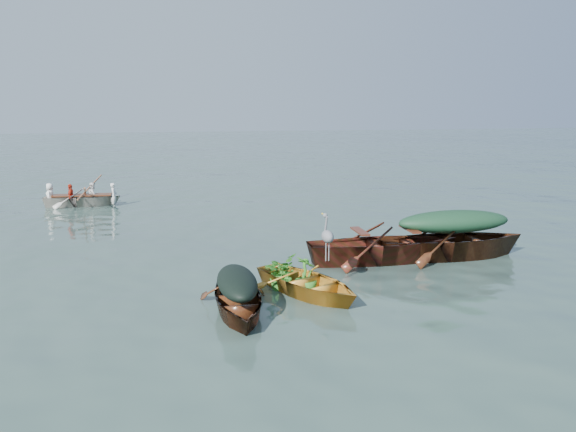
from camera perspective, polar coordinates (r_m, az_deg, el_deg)
The scene contains 13 objects.
ground at distance 12.45m, azimuth 3.77°, elevation -5.06°, with size 140.00×140.00×0.00m, color #395048.
yellow_dinghy at distance 10.59m, azimuth 1.99°, elevation -7.97°, with size 1.34×3.09×0.83m, color orange.
dark_covered_boat at distance 9.75m, azimuth -5.14°, elevation -9.70°, with size 1.21×3.25×0.78m, color #502F12.
green_tarp_boat at distance 13.62m, azimuth 16.32°, elevation -4.08°, with size 1.53×4.91×1.18m, color #462810.
open_wooden_boat at distance 12.94m, azimuth 9.73°, elevation -4.58°, with size 1.52×4.87×1.17m, color #5B1F16.
rowed_boat at distance 21.11m, azimuth -20.11°, elevation 0.95°, with size 1.10×3.66×0.84m, color beige.
dark_tarp_cover at distance 9.56m, azimuth -5.20°, elevation -6.38°, with size 0.66×1.79×0.40m, color black.
green_tarp_cover at distance 13.43m, azimuth 16.51°, elevation -0.57°, with size 0.84×2.70×0.52m, color #183C26.
thwart_benches at distance 12.79m, azimuth 9.81°, elevation -1.97°, with size 0.91×2.44×0.04m, color #481D10, non-canonical shape.
heron at distance 10.73m, azimuth 4.03°, elevation -2.85°, with size 0.28×0.40×0.92m, color gray, non-canonical shape.
dinghy_weeds at distance 10.79m, azimuth 0.17°, elevation -3.62°, with size 0.70×0.90×0.60m, color #20661A.
rowers at distance 20.99m, azimuth -20.26°, elevation 3.09°, with size 0.99×2.56×0.76m, color silver.
oars at distance 21.04m, azimuth -20.19°, elevation 2.15°, with size 2.60×0.60×0.06m, color #A4623E, non-canonical shape.
Camera 1 is at (-3.72, -11.38, 3.44)m, focal length 35.00 mm.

